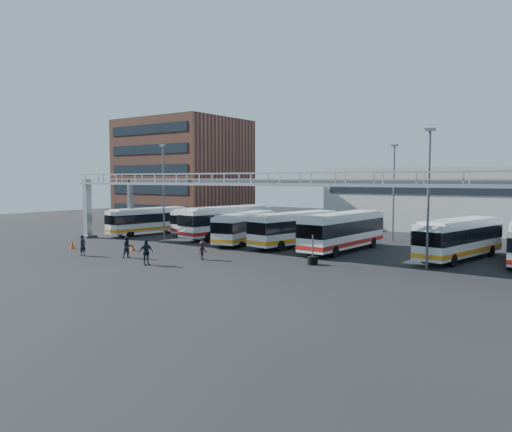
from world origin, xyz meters
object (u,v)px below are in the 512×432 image
Objects in this scene: light_pole_mid at (429,191)px; bus_0 at (149,220)px; tire_stack at (313,260)px; cone_left at (72,245)px; bus_2 at (227,221)px; bus_4 at (296,228)px; pedestrian_c at (203,250)px; pedestrian_a at (83,245)px; pedestrian_b at (128,247)px; pedestrian_d at (146,252)px; bus_7 at (460,237)px; bus_3 at (246,227)px; cone_right at (133,247)px; bus_1 at (208,219)px; light_pole_back at (394,187)px; bus_5 at (343,230)px; light_pole_left at (164,187)px.

bus_0 is at bearing 172.94° from light_pole_mid.
light_pole_mid reaches higher than tire_stack.
bus_2 is at bearing 66.76° from cone_left.
bus_4 reaches higher than pedestrian_c.
pedestrian_b reaches higher than pedestrian_a.
pedestrian_d is (-1.86, -4.39, 0.20)m from pedestrian_c.
bus_2 reaches higher than cone_left.
bus_4 is 1.00× the size of bus_7.
light_pole_mid reaches higher than cone_left.
light_pole_mid is 5.20× the size of pedestrian_d.
bus_0 is 6.78× the size of pedestrian_c.
bus_3 is at bearing 7.16° from pedestrian_b.
cone_right is at bearing -26.00° from pedestrian_a.
bus_1 is 0.91× the size of bus_4.
tire_stack reaches higher than pedestrian_c.
light_pole_back is 10.97m from bus_5.
bus_2 is at bearing -179.25° from bus_4.
tire_stack is (1.20, -7.84, -1.55)m from bus_5.
cone_right is at bearing -143.15° from bus_5.
cone_right is at bearing -128.77° from light_pole_back.
bus_0 is 13.66m from cone_right.
bus_5 is at bearing 98.72° from tire_stack.
pedestrian_b is 6.40m from pedestrian_c.
bus_4 is 10.41m from tire_stack.
bus_0 is 10.21m from bus_2.
cone_right is 17.40m from tire_stack.
pedestrian_b is at bearing -41.02° from bus_0.
pedestrian_d is at bearing -58.38° from bus_1.
bus_4 is 15.56m from cone_right.
pedestrian_b is 2.67× the size of cone_right.
pedestrian_d is at bearing -143.95° from tire_stack.
pedestrian_a is 0.92× the size of pedestrian_d.
light_pole_back is 0.97× the size of bus_0.
light_pole_back is at bearing 145.63° from bus_7.
tire_stack is (21.00, -12.13, -1.31)m from bus_1.
bus_5 is (-0.94, -10.26, -3.79)m from light_pole_back.
bus_0 is at bearing 151.36° from light_pole_left.
tire_stack is (8.46, 3.13, -0.39)m from pedestrian_c.
pedestrian_c is at bearing -158.98° from light_pole_mid.
bus_1 is (-28.74, 9.04, -4.03)m from light_pole_mid.
light_pole_back reaches higher than pedestrian_b.
cone_right is (-15.95, -10.77, -1.60)m from bus_5.
bus_2 is at bearing -152.34° from light_pole_back.
bus_3 is 6.80× the size of pedestrian_c.
light_pole_mid is at bearing 0.04° from bus_0.
bus_4 is at bearing -15.35° from pedestrian_c.
bus_0 is 20.51m from pedestrian_c.
light_pole_back is at bearing -2.04° from pedestrian_d.
bus_7 is (0.90, 5.78, -3.89)m from light_pole_mid.
bus_1 is 5.37m from bus_2.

